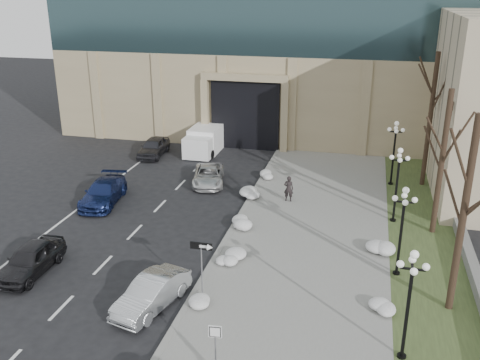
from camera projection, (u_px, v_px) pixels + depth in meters
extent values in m
cube|color=gray|center=(304.00, 250.00, 29.19)|extent=(9.00, 40.00, 0.12)
cube|color=gray|center=(225.00, 241.00, 30.18)|extent=(0.30, 40.00, 0.14)
cube|color=#354422|center=(429.00, 264.00, 27.76)|extent=(4.00, 40.00, 0.10)
cube|color=gray|center=(465.00, 246.00, 29.04)|extent=(0.50, 30.00, 0.70)
cube|color=tan|center=(286.00, 84.00, 54.53)|extent=(40.00, 20.00, 8.00)
cube|color=black|center=(248.00, 112.00, 47.12)|extent=(6.00, 2.50, 6.00)
cube|color=tan|center=(244.00, 77.00, 44.69)|extent=(7.50, 0.60, 0.60)
cube|color=tan|center=(205.00, 114.00, 46.62)|extent=(0.60, 0.60, 6.00)
cube|color=tan|center=(285.00, 118.00, 45.08)|extent=(0.60, 0.60, 6.00)
imported|color=black|center=(30.00, 259.00, 26.78)|extent=(1.83, 4.47, 1.52)
imported|color=#AAAEB2|center=(152.00, 293.00, 23.95)|extent=(2.55, 4.62, 1.44)
imported|color=navy|center=(103.00, 192.00, 35.32)|extent=(2.76, 5.38, 1.49)
imported|color=silver|center=(208.00, 175.00, 38.72)|extent=(3.18, 5.01, 1.29)
imported|color=#2F2F34|center=(154.00, 147.00, 44.94)|extent=(2.03, 4.57, 1.53)
imported|color=black|center=(289.00, 189.00, 35.30)|extent=(0.64, 0.42, 1.74)
cube|color=white|center=(210.00, 136.00, 46.99)|extent=(2.39, 5.40, 2.15)
cube|color=white|center=(198.00, 148.00, 44.09)|extent=(2.27, 1.73, 1.72)
cylinder|color=black|center=(187.00, 153.00, 44.74)|extent=(0.27, 0.76, 0.75)
cylinder|color=black|center=(212.00, 155.00, 44.25)|extent=(0.27, 0.76, 0.75)
cylinder|color=black|center=(204.00, 138.00, 48.95)|extent=(0.27, 0.76, 0.75)
cylinder|color=black|center=(226.00, 139.00, 48.47)|extent=(0.27, 0.76, 0.75)
cylinder|color=slate|center=(202.00, 272.00, 24.38)|extent=(0.07, 0.07, 2.83)
cube|color=black|center=(201.00, 246.00, 23.92)|extent=(1.03, 0.04, 0.35)
cube|color=white|center=(204.00, 247.00, 23.86)|extent=(0.49, 0.01, 0.13)
cone|color=white|center=(210.00, 247.00, 23.80)|extent=(0.24, 0.28, 0.28)
cylinder|color=slate|center=(216.00, 353.00, 19.51)|extent=(0.06, 0.06, 2.24)
cube|color=white|center=(215.00, 332.00, 19.19)|extent=(0.49, 0.08, 0.49)
cube|color=black|center=(215.00, 332.00, 19.16)|extent=(0.43, 0.05, 0.43)
cube|color=white|center=(215.00, 332.00, 19.16)|extent=(0.37, 0.04, 0.37)
ellipsoid|color=white|center=(191.00, 303.00, 23.99)|extent=(1.10, 1.60, 0.36)
ellipsoid|color=white|center=(227.00, 257.00, 28.01)|extent=(1.10, 1.60, 0.36)
ellipsoid|color=white|center=(243.00, 224.00, 31.79)|extent=(1.10, 1.60, 0.36)
ellipsoid|color=white|center=(253.00, 194.00, 36.27)|extent=(1.10, 1.60, 0.36)
ellipsoid|color=white|center=(267.00, 176.00, 39.63)|extent=(1.10, 1.60, 0.36)
ellipsoid|color=white|center=(378.00, 308.00, 23.62)|extent=(1.10, 1.60, 0.36)
ellipsoid|color=white|center=(385.00, 250.00, 28.70)|extent=(1.10, 1.60, 0.36)
cylinder|color=black|center=(401.00, 357.00, 20.83)|extent=(0.36, 0.36, 0.20)
cylinder|color=black|center=(407.00, 316.00, 20.17)|extent=(0.14, 0.14, 4.00)
cylinder|color=black|center=(413.00, 269.00, 19.47)|extent=(0.10, 0.90, 0.10)
cylinder|color=black|center=(413.00, 269.00, 19.47)|extent=(0.90, 0.10, 0.10)
sphere|color=white|center=(415.00, 254.00, 19.26)|extent=(0.32, 0.32, 0.32)
sphere|color=white|center=(426.00, 267.00, 19.32)|extent=(0.28, 0.28, 0.28)
sphere|color=white|center=(400.00, 264.00, 19.52)|extent=(0.28, 0.28, 0.28)
sphere|color=white|center=(412.00, 260.00, 19.83)|extent=(0.28, 0.28, 0.28)
sphere|color=white|center=(414.00, 272.00, 19.01)|extent=(0.28, 0.28, 0.28)
cylinder|color=black|center=(396.00, 274.00, 26.75)|extent=(0.36, 0.36, 0.20)
cylinder|color=black|center=(400.00, 240.00, 26.09)|extent=(0.14, 0.14, 4.00)
cylinder|color=black|center=(405.00, 202.00, 25.39)|extent=(0.10, 0.90, 0.10)
cylinder|color=black|center=(405.00, 202.00, 25.39)|extent=(0.90, 0.10, 0.10)
sphere|color=white|center=(406.00, 190.00, 25.18)|extent=(0.32, 0.32, 0.32)
sphere|color=white|center=(415.00, 200.00, 25.24)|extent=(0.28, 0.28, 0.28)
sphere|color=white|center=(395.00, 198.00, 25.44)|extent=(0.28, 0.28, 0.28)
sphere|color=white|center=(404.00, 196.00, 25.75)|extent=(0.28, 0.28, 0.28)
sphere|color=white|center=(405.00, 203.00, 24.93)|extent=(0.28, 0.28, 0.28)
cylinder|color=black|center=(393.00, 221.00, 32.67)|extent=(0.36, 0.36, 0.20)
cylinder|color=black|center=(396.00, 192.00, 32.01)|extent=(0.14, 0.14, 4.00)
cylinder|color=black|center=(399.00, 160.00, 31.31)|extent=(0.10, 0.90, 0.10)
cylinder|color=black|center=(399.00, 160.00, 31.31)|extent=(0.90, 0.10, 0.10)
sphere|color=white|center=(401.00, 151.00, 31.10)|extent=(0.32, 0.32, 0.32)
sphere|color=white|center=(408.00, 158.00, 31.16)|extent=(0.28, 0.28, 0.28)
sphere|color=white|center=(392.00, 157.00, 31.36)|extent=(0.28, 0.28, 0.28)
sphere|color=white|center=(399.00, 156.00, 31.67)|extent=(0.28, 0.28, 0.28)
sphere|color=white|center=(400.00, 160.00, 30.85)|extent=(0.28, 0.28, 0.28)
cylinder|color=black|center=(390.00, 184.00, 38.59)|extent=(0.36, 0.36, 0.20)
cylinder|color=black|center=(393.00, 159.00, 37.93)|extent=(0.14, 0.14, 4.00)
cylinder|color=black|center=(396.00, 132.00, 37.23)|extent=(0.10, 0.90, 0.10)
cylinder|color=black|center=(396.00, 132.00, 37.23)|extent=(0.90, 0.10, 0.10)
sphere|color=white|center=(397.00, 123.00, 37.02)|extent=(0.32, 0.32, 0.32)
sphere|color=white|center=(403.00, 130.00, 37.08)|extent=(0.28, 0.28, 0.28)
sphere|color=white|center=(389.00, 129.00, 37.28)|extent=(0.28, 0.28, 0.28)
sphere|color=white|center=(396.00, 128.00, 37.59)|extent=(0.28, 0.28, 0.28)
sphere|color=white|center=(396.00, 131.00, 36.77)|extent=(0.28, 0.28, 0.28)
cylinder|color=black|center=(463.00, 218.00, 22.46)|extent=(0.32, 0.32, 9.00)
cylinder|color=black|center=(441.00, 164.00, 29.83)|extent=(0.32, 0.32, 8.50)
cylinder|color=black|center=(430.00, 121.00, 36.94)|extent=(0.32, 0.32, 9.50)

